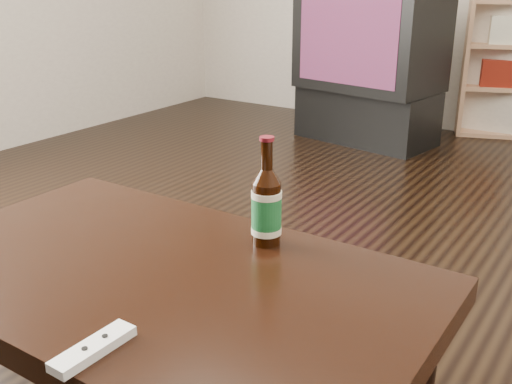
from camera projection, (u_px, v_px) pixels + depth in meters
The scene contains 6 objects.
floor at pixel (243, 341), 1.88m from camera, with size 5.00×6.00×0.01m, color black.
tv_stand at pixel (366, 115), 4.03m from camera, with size 0.89×0.44×0.35m, color black.
tv at pixel (371, 38), 3.85m from camera, with size 0.95×0.68×0.65m.
coffee_table at pixel (157, 293), 1.36m from camera, with size 1.23×0.72×0.46m.
beer_bottle at pixel (266, 207), 1.43m from camera, with size 0.07×0.07×0.27m.
remote at pixel (93, 348), 1.04m from camera, with size 0.05×0.16×0.02m.
Camera 1 is at (0.92, -1.31, 1.08)m, focal length 42.00 mm.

